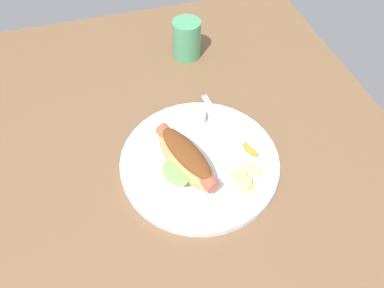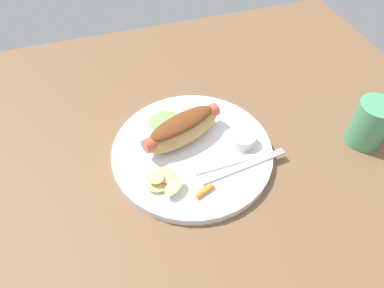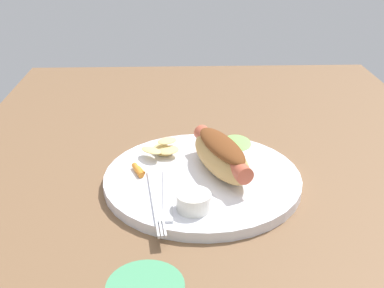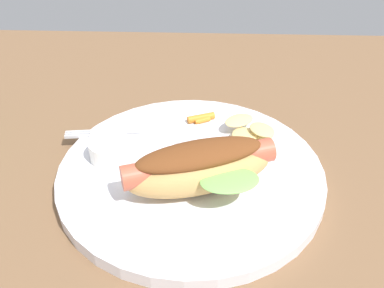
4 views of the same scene
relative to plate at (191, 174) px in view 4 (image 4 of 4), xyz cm
name	(u,v)px [view 4 (image 4 of 4)]	position (x,y,z in cm)	size (l,w,h in cm)	color
ground_plane	(221,200)	(3.50, -2.31, -1.70)	(120.00, 90.00, 1.80)	brown
plate	(191,174)	(0.00, 0.00, 0.00)	(30.35, 30.35, 1.60)	white
hot_dog	(200,166)	(1.11, -3.00, 3.74)	(17.06, 10.98, 5.47)	tan
sauce_ramekin	(110,150)	(-9.47, 1.69, 1.99)	(4.77, 4.77, 2.38)	white
fork	(136,131)	(-7.21, 6.93, 1.00)	(17.10, 3.31, 0.40)	silver
knife	(146,139)	(-5.73, 5.31, 0.98)	(14.18, 1.40, 0.36)	silver
chips_pile	(252,131)	(7.31, 6.28, 1.86)	(7.14, 7.11, 2.21)	#E4C77B
carrot_garnish	(201,118)	(0.98, 9.89, 1.23)	(3.73, 2.29, 0.92)	orange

